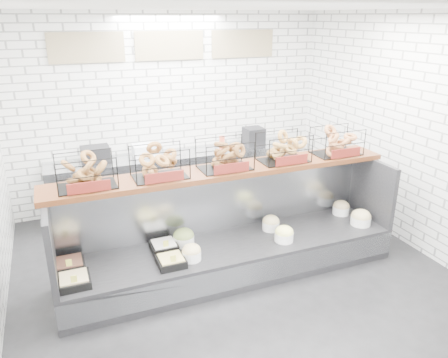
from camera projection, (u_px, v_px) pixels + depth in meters
name	position (u px, v px, depth m)	size (l,w,h in m)	color
ground	(242.00, 285.00, 5.04)	(5.50, 5.50, 0.00)	black
room_shell	(222.00, 98.00, 4.84)	(5.02, 5.51, 3.01)	silver
display_case	(230.00, 247.00, 5.23)	(4.00, 0.90, 1.20)	black
bagel_shelf	(224.00, 158.00, 5.00)	(4.10, 0.50, 0.40)	#3D1C0D
prep_counter	(180.00, 179.00, 6.99)	(4.00, 0.60, 1.20)	#93969B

